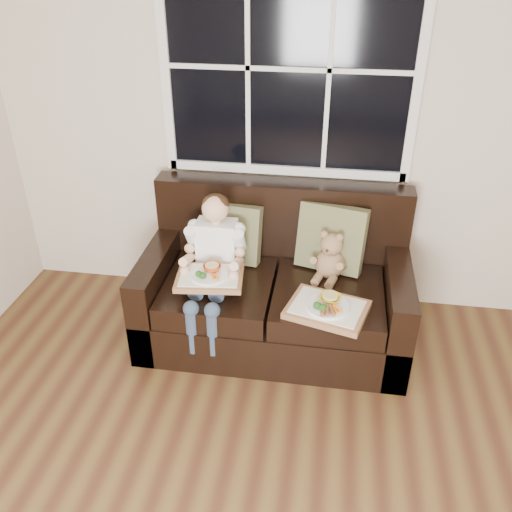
% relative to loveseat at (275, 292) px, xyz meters
% --- Properties ---
extents(room_walls, '(4.52, 5.02, 2.71)m').
position_rel_loveseat_xyz_m(room_walls, '(0.29, -2.02, 1.28)').
color(room_walls, beige).
rests_on(room_walls, ground).
extents(window_back, '(1.62, 0.04, 1.37)m').
position_rel_loveseat_xyz_m(window_back, '(-0.00, 0.46, 1.34)').
color(window_back, black).
rests_on(window_back, room_walls).
extents(loveseat, '(1.70, 0.92, 0.96)m').
position_rel_loveseat_xyz_m(loveseat, '(0.00, 0.00, 0.00)').
color(loveseat, black).
rests_on(loveseat, ground).
extents(pillow_left, '(0.41, 0.23, 0.40)m').
position_rel_loveseat_xyz_m(pillow_left, '(-0.32, 0.15, 0.34)').
color(pillow_left, olive).
rests_on(pillow_left, loveseat).
extents(pillow_right, '(0.47, 0.30, 0.45)m').
position_rel_loveseat_xyz_m(pillow_right, '(0.34, 0.15, 0.36)').
color(pillow_right, olive).
rests_on(pillow_right, loveseat).
extents(child, '(0.37, 0.59, 0.84)m').
position_rel_loveseat_xyz_m(child, '(-0.38, -0.12, 0.33)').
color(child, white).
rests_on(child, loveseat).
extents(teddy_bear, '(0.23, 0.27, 0.33)m').
position_rel_loveseat_xyz_m(teddy_bear, '(0.34, 0.03, 0.27)').
color(teddy_bear, '#9B7352').
rests_on(teddy_bear, loveseat).
extents(tray_left, '(0.43, 0.35, 0.09)m').
position_rel_loveseat_xyz_m(tray_left, '(-0.37, -0.28, 0.26)').
color(tray_left, '#A7784B').
rests_on(tray_left, child).
extents(tray_right, '(0.52, 0.45, 0.10)m').
position_rel_loveseat_xyz_m(tray_right, '(0.35, -0.36, 0.17)').
color(tray_right, '#A7784B').
rests_on(tray_right, loveseat).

